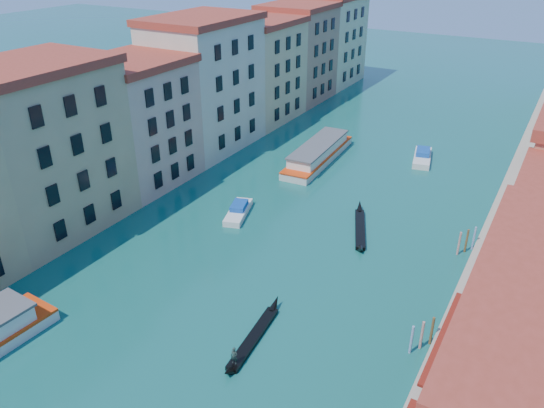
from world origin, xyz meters
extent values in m
cube|color=tan|center=(-26.00, 39.50, 9.50)|extent=(12.00, 17.00, 19.00)
cube|color=#993321|center=(-26.00, 39.50, 19.50)|extent=(12.80, 17.40, 1.00)
cube|color=tan|center=(-26.00, 55.00, 8.25)|extent=(12.00, 14.00, 16.50)
cube|color=#993321|center=(-26.00, 55.00, 17.00)|extent=(12.80, 14.40, 1.00)
cube|color=beige|center=(-26.00, 71.00, 10.00)|extent=(12.00, 18.00, 20.00)
cube|color=#993321|center=(-26.00, 71.00, 20.50)|extent=(12.80, 18.40, 1.00)
cube|color=tan|center=(-26.00, 88.00, 8.75)|extent=(12.00, 16.00, 17.50)
cube|color=#993321|center=(-26.00, 88.00, 18.00)|extent=(12.80, 16.40, 1.00)
cube|color=#A97257|center=(-26.00, 103.50, 9.25)|extent=(12.00, 15.00, 18.50)
cube|color=#993321|center=(-26.00, 103.50, 19.00)|extent=(12.80, 15.40, 1.00)
cube|color=beige|center=(-26.00, 119.50, 9.50)|extent=(12.00, 17.00, 19.00)
cube|color=#AEA08C|center=(22.00, 65.00, 0.50)|extent=(4.00, 140.00, 1.00)
cube|color=maroon|center=(22.20, 39.00, 3.00)|extent=(3.20, 12.60, 0.25)
cylinder|color=#565658|center=(20.80, 34.80, 1.50)|extent=(0.12, 0.12, 3.00)
cylinder|color=#565658|center=(20.80, 43.20, 1.50)|extent=(0.12, 0.12, 3.00)
cylinder|color=brown|center=(18.50, 39.00, 1.30)|extent=(0.24, 0.24, 3.20)
cylinder|color=brown|center=(19.10, 40.00, 1.30)|extent=(0.24, 0.24, 3.20)
cylinder|color=brown|center=(19.70, 41.00, 1.30)|extent=(0.24, 0.24, 3.20)
cylinder|color=brown|center=(18.50, 57.00, 1.30)|extent=(0.24, 0.24, 3.20)
cylinder|color=brown|center=(19.10, 58.00, 1.30)|extent=(0.24, 0.24, 3.20)
cylinder|color=brown|center=(19.70, 59.00, 1.30)|extent=(0.24, 0.24, 3.20)
cube|color=silver|center=(-6.91, 74.17, 0.58)|extent=(5.34, 19.49, 1.16)
cube|color=white|center=(-6.91, 74.17, 1.83)|extent=(4.66, 15.61, 1.54)
cube|color=#565658|center=(-6.91, 74.17, 2.75)|extent=(4.97, 16.11, 0.24)
cube|color=#EC3E0D|center=(-6.91, 74.17, 1.11)|extent=(5.39, 19.49, 0.24)
cube|color=black|center=(5.96, 33.72, 0.21)|extent=(1.95, 8.69, 0.43)
cone|color=black|center=(5.46, 38.48, 0.57)|extent=(1.06, 2.00, 1.61)
cone|color=black|center=(6.46, 28.95, 0.48)|extent=(1.02, 1.67, 1.42)
imported|color=#22332E|center=(6.34, 30.10, 1.21)|extent=(0.64, 0.46, 1.65)
cube|color=black|center=(7.03, 56.62, 0.23)|extent=(4.53, 9.01, 0.46)
cone|color=black|center=(5.10, 61.39, 0.62)|extent=(1.64, 2.26, 1.73)
cone|color=black|center=(8.97, 51.85, 0.51)|extent=(1.50, 1.93, 1.52)
cube|color=silver|center=(-7.95, 52.61, 0.39)|extent=(4.17, 7.18, 0.78)
cube|color=#1348A1|center=(-8.10, 53.08, 1.08)|extent=(2.58, 3.34, 0.68)
cube|color=silver|center=(7.41, 82.30, 0.46)|extent=(4.16, 8.34, 0.91)
cube|color=#1348A1|center=(7.28, 82.86, 1.26)|extent=(2.74, 3.78, 0.80)
camera|label=1|loc=(25.46, 3.02, 32.30)|focal=35.00mm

